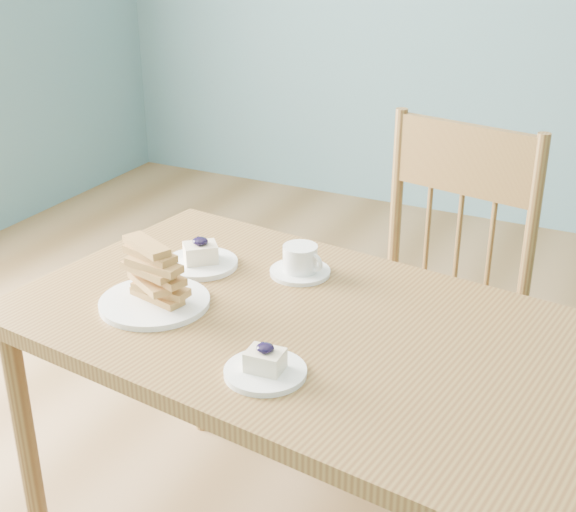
{
  "coord_description": "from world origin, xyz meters",
  "views": [
    {
      "loc": [
        0.39,
        -1.35,
        1.51
      ],
      "look_at": [
        -0.3,
        0.03,
        0.81
      ],
      "focal_mm": 50.0,
      "sensor_mm": 36.0,
      "label": 1
    }
  ],
  "objects_px": {
    "dining_table": "(314,353)",
    "cheesecake_plate_near": "(265,367)",
    "biscotti_plate": "(153,284)",
    "dining_chair": "(429,304)",
    "cheesecake_plate_far": "(201,259)",
    "coffee_cup": "(301,262)"
  },
  "relations": [
    {
      "from": "dining_table",
      "to": "dining_chair",
      "type": "relative_size",
      "value": 1.42
    },
    {
      "from": "dining_table",
      "to": "biscotti_plate",
      "type": "relative_size",
      "value": 5.75
    },
    {
      "from": "dining_table",
      "to": "cheesecake_plate_near",
      "type": "xyz_separation_m",
      "value": [
        -0.0,
        -0.22,
        0.09
      ]
    },
    {
      "from": "cheesecake_plate_near",
      "to": "biscotti_plate",
      "type": "height_order",
      "value": "biscotti_plate"
    },
    {
      "from": "dining_table",
      "to": "coffee_cup",
      "type": "bearing_deg",
      "value": 129.92
    },
    {
      "from": "cheesecake_plate_far",
      "to": "biscotti_plate",
      "type": "distance_m",
      "value": 0.22
    },
    {
      "from": "dining_chair",
      "to": "cheesecake_plate_near",
      "type": "relative_size",
      "value": 6.28
    },
    {
      "from": "coffee_cup",
      "to": "dining_chair",
      "type": "bearing_deg",
      "value": 71.34
    },
    {
      "from": "biscotti_plate",
      "to": "dining_table",
      "type": "bearing_deg",
      "value": 12.93
    },
    {
      "from": "cheesecake_plate_near",
      "to": "biscotti_plate",
      "type": "relative_size",
      "value": 0.65
    },
    {
      "from": "cheesecake_plate_far",
      "to": "coffee_cup",
      "type": "bearing_deg",
      "value": 16.28
    },
    {
      "from": "dining_chair",
      "to": "cheesecake_plate_far",
      "type": "xyz_separation_m",
      "value": [
        -0.45,
        -0.43,
        0.22
      ]
    },
    {
      "from": "cheesecake_plate_near",
      "to": "coffee_cup",
      "type": "xyz_separation_m",
      "value": [
        -0.13,
        0.42,
        0.01
      ]
    },
    {
      "from": "dining_table",
      "to": "dining_chair",
      "type": "bearing_deg",
      "value": 88.61
    },
    {
      "from": "dining_chair",
      "to": "biscotti_plate",
      "type": "xyz_separation_m",
      "value": [
        -0.43,
        -0.64,
        0.25
      ]
    },
    {
      "from": "dining_table",
      "to": "dining_chair",
      "type": "distance_m",
      "value": 0.58
    },
    {
      "from": "coffee_cup",
      "to": "biscotti_plate",
      "type": "distance_m",
      "value": 0.36
    },
    {
      "from": "dining_table",
      "to": "cheesecake_plate_far",
      "type": "relative_size",
      "value": 7.85
    },
    {
      "from": "dining_table",
      "to": "cheesecake_plate_near",
      "type": "distance_m",
      "value": 0.23
    },
    {
      "from": "dining_chair",
      "to": "biscotti_plate",
      "type": "bearing_deg",
      "value": -112.73
    },
    {
      "from": "dining_table",
      "to": "cheesecake_plate_far",
      "type": "bearing_deg",
      "value": 166.73
    },
    {
      "from": "cheesecake_plate_far",
      "to": "coffee_cup",
      "type": "xyz_separation_m",
      "value": [
        0.23,
        0.07,
        0.01
      ]
    }
  ]
}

